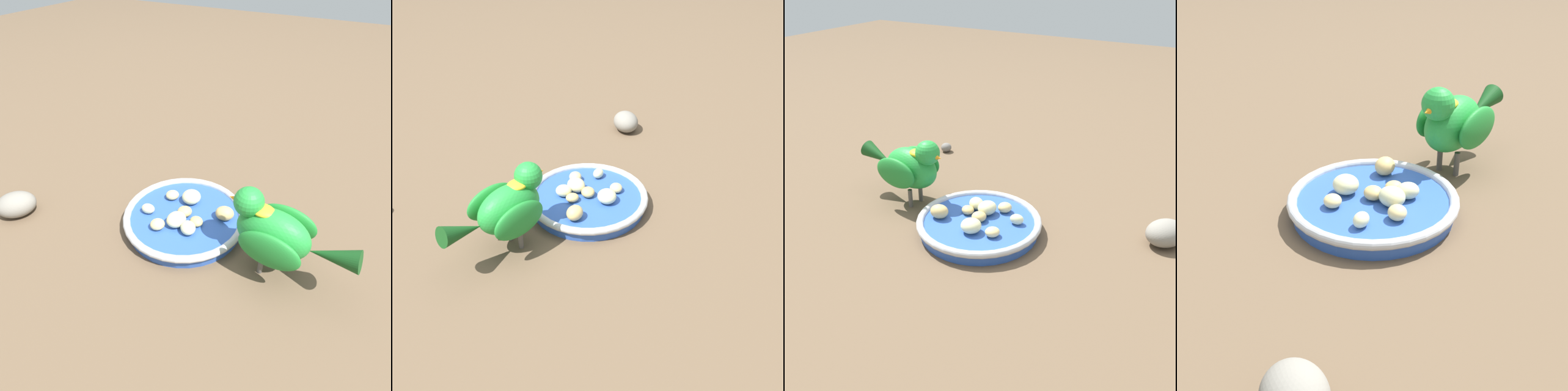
# 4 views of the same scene
# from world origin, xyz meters

# --- Properties ---
(ground_plane) EXTENTS (4.00, 4.00, 0.00)m
(ground_plane) POSITION_xyz_m (0.00, 0.00, 0.00)
(ground_plane) COLOR brown
(feeding_bowl) EXTENTS (0.23, 0.23, 0.03)m
(feeding_bowl) POSITION_xyz_m (0.00, -0.00, 0.02)
(feeding_bowl) COLOR #2D56B7
(feeding_bowl) RESTS_ON ground_plane
(apple_piece_0) EXTENTS (0.02, 0.03, 0.02)m
(apple_piece_0) POSITION_xyz_m (0.03, -0.06, 0.03)
(apple_piece_0) COLOR beige
(apple_piece_0) RESTS_ON feeding_bowl
(apple_piece_1) EXTENTS (0.04, 0.04, 0.03)m
(apple_piece_1) POSITION_xyz_m (0.03, 0.00, 0.04)
(apple_piece_1) COLOR beige
(apple_piece_1) RESTS_ON feeding_bowl
(apple_piece_2) EXTENTS (0.04, 0.04, 0.02)m
(apple_piece_2) POSITION_xyz_m (0.05, -0.02, 0.03)
(apple_piece_2) COLOR #E5C67F
(apple_piece_2) RESTS_ON feeding_bowl
(apple_piece_3) EXTENTS (0.04, 0.04, 0.02)m
(apple_piece_3) POSITION_xyz_m (0.04, 0.03, 0.03)
(apple_piece_3) COLOR beige
(apple_piece_3) RESTS_ON feeding_bowl
(apple_piece_4) EXTENTS (0.05, 0.05, 0.03)m
(apple_piece_4) POSITION_xyz_m (-0.04, -0.01, 0.04)
(apple_piece_4) COLOR beige
(apple_piece_4) RESTS_ON feeding_bowl
(apple_piece_5) EXTENTS (0.04, 0.04, 0.03)m
(apple_piece_5) POSITION_xyz_m (-0.03, 0.07, 0.04)
(apple_piece_5) COLOR tan
(apple_piece_5) RESTS_ON feeding_bowl
(apple_piece_6) EXTENTS (0.03, 0.03, 0.02)m
(apple_piece_6) POSITION_xyz_m (0.01, 0.03, 0.03)
(apple_piece_6) COLOR tan
(apple_piece_6) RESTS_ON feeding_bowl
(apple_piece_7) EXTENTS (0.04, 0.04, 0.02)m
(apple_piece_7) POSITION_xyz_m (0.00, -0.00, 0.03)
(apple_piece_7) COLOR tan
(apple_piece_7) RESTS_ON feeding_bowl
(apple_piece_8) EXTENTS (0.03, 0.03, 0.02)m
(apple_piece_8) POSITION_xyz_m (-0.03, -0.05, 0.03)
(apple_piece_8) COLOR #E5C67F
(apple_piece_8) RESTS_ON feeding_bowl
(parrot) EXTENTS (0.10, 0.20, 0.14)m
(parrot) POSITION_xyz_m (0.03, 0.17, 0.08)
(parrot) COLOR #59544C
(parrot) RESTS_ON ground_plane
(rock_large) EXTENTS (0.09, 0.09, 0.05)m
(rock_large) POSITION_xyz_m (0.13, -0.30, 0.02)
(rock_large) COLOR gray
(rock_large) RESTS_ON ground_plane
(pebble_0) EXTENTS (0.03, 0.03, 0.02)m
(pebble_0) POSITION_xyz_m (0.28, 0.26, 0.01)
(pebble_0) COLOR slate
(pebble_0) RESTS_ON ground_plane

